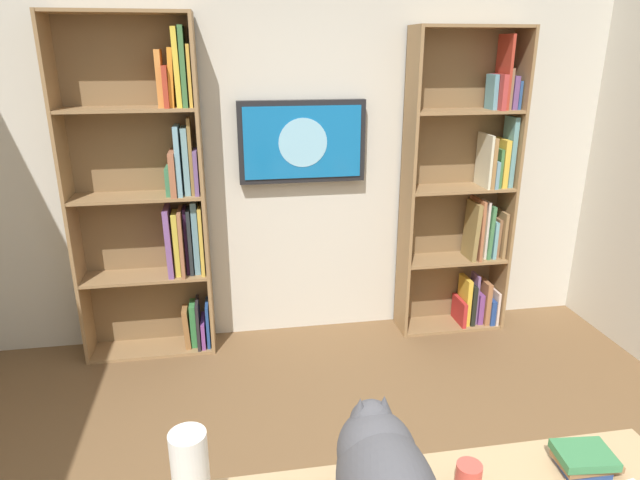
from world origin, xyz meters
name	(u,v)px	position (x,y,z in m)	size (l,w,h in m)	color
wall_back	(302,151)	(0.00, -2.23, 1.35)	(4.52, 0.06, 2.70)	beige
bookshelf_left	(469,198)	(-1.19, -2.06, 1.00)	(0.79, 0.28, 2.17)	#937047
bookshelf_right	(157,197)	(0.98, -2.06, 1.11)	(0.86, 0.28, 2.24)	#937047
wall_mounted_tv	(302,142)	(0.01, -2.15, 1.43)	(0.86, 0.07, 0.55)	black
paper_towel_roll	(190,471)	(0.67, 0.23, 0.86)	(0.11, 0.11, 0.26)	white
coffee_mug	(468,478)	(-0.17, 0.30, 0.77)	(0.08, 0.08, 0.10)	#D84C3F
desk_book_stack	(584,459)	(-0.58, 0.28, 0.77)	(0.20, 0.16, 0.07)	#2D4C93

